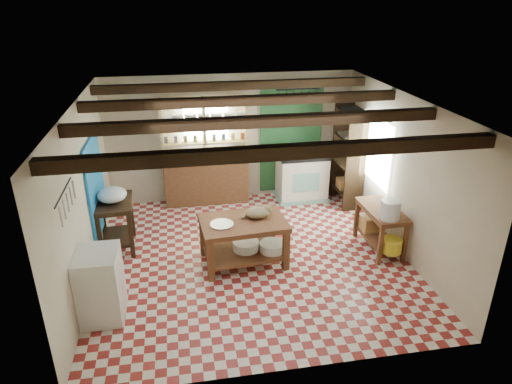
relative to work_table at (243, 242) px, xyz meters
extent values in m
cube|color=maroon|center=(0.15, 0.12, -0.39)|extent=(5.00, 5.00, 0.02)
cube|color=#49494F|center=(0.15, 0.12, 2.22)|extent=(5.00, 5.00, 0.02)
cube|color=beige|center=(0.15, 2.62, 0.92)|extent=(5.00, 0.04, 2.60)
cube|color=beige|center=(0.15, -2.38, 0.92)|extent=(5.00, 0.04, 2.60)
cube|color=beige|center=(-2.35, 0.12, 0.92)|extent=(0.04, 5.00, 2.60)
cube|color=beige|center=(2.65, 0.12, 0.92)|extent=(0.04, 5.00, 2.60)
cube|color=black|center=(0.15, 0.12, 2.10)|extent=(5.00, 3.80, 0.15)
cube|color=#1668AB|center=(-2.32, 1.02, 0.72)|extent=(0.04, 1.40, 1.60)
cube|color=#205027|center=(1.40, 2.59, 0.87)|extent=(1.30, 0.04, 2.30)
cube|color=white|center=(-0.35, 2.60, 1.32)|extent=(0.90, 0.02, 0.80)
cube|color=white|center=(2.63, 1.12, 1.02)|extent=(0.02, 1.30, 1.20)
cube|color=black|center=(-2.29, -1.08, 1.40)|extent=(0.06, 0.90, 0.28)
cube|color=black|center=(1.40, 2.17, 1.80)|extent=(0.86, 0.12, 0.36)
cube|color=#D7BB7C|center=(-0.40, 2.43, 0.72)|extent=(1.70, 0.34, 2.20)
cube|color=black|center=(2.43, 1.92, 0.62)|extent=(0.40, 0.86, 2.00)
cube|color=brown|center=(0.00, 0.00, 0.00)|extent=(1.40, 0.99, 0.75)
cube|color=white|center=(1.58, 2.27, 0.12)|extent=(1.02, 0.69, 0.99)
cube|color=black|center=(-2.05, 0.83, 0.06)|extent=(0.64, 0.90, 0.88)
cube|color=silver|center=(-2.07, -0.98, 0.11)|extent=(0.55, 0.66, 0.98)
cube|color=brown|center=(2.33, 0.02, 0.00)|extent=(0.55, 1.07, 0.76)
ellipsoid|color=#9C885A|center=(0.25, 0.07, 0.46)|extent=(0.44, 0.37, 0.17)
cylinder|color=#A5A5AD|center=(-0.34, -0.08, 0.39)|extent=(0.39, 0.39, 0.02)
cylinder|color=silver|center=(0.05, 0.05, -0.10)|extent=(0.46, 0.46, 0.15)
cylinder|color=silver|center=(0.46, -0.06, -0.11)|extent=(0.44, 0.44, 0.14)
cylinder|color=#A5A5AD|center=(1.33, 2.26, 0.73)|extent=(0.20, 0.20, 0.23)
cylinder|color=black|center=(1.68, 2.27, 0.71)|extent=(0.16, 0.16, 0.20)
ellipsoid|color=silver|center=(-2.05, 0.83, 0.62)|extent=(0.50, 0.50, 0.24)
cylinder|color=silver|center=(2.29, -0.33, 0.54)|extent=(0.32, 0.32, 0.31)
cube|color=#A97944|center=(2.33, 0.32, -0.05)|extent=(0.37, 0.30, 0.25)
cylinder|color=gold|center=(2.34, -0.43, -0.06)|extent=(0.33, 0.33, 0.24)
camera|label=1|loc=(-0.92, -6.29, 3.68)|focal=32.00mm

